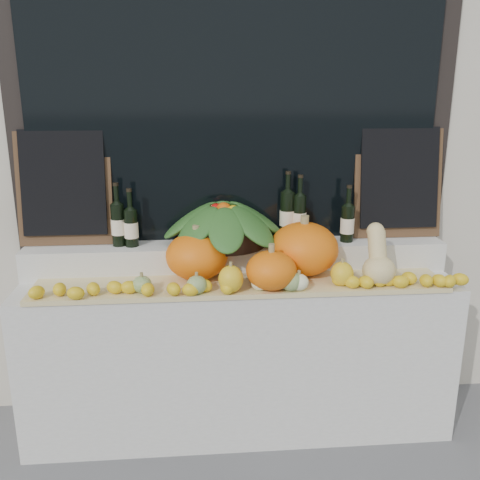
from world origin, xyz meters
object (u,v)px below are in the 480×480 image
at_px(pumpkin_left, 197,256).
at_px(wine_bottle_tall, 287,215).
at_px(butternut_squash, 378,261).
at_px(pumpkin_right, 304,249).
at_px(produce_bowl, 224,223).

xyz_separation_m(pumpkin_left, wine_bottle_tall, (0.51, 0.21, 0.15)).
bearing_deg(butternut_squash, pumpkin_right, 154.66).
height_order(produce_bowl, wine_bottle_tall, wine_bottle_tall).
bearing_deg(produce_bowl, wine_bottle_tall, 7.58).
height_order(pumpkin_right, wine_bottle_tall, wine_bottle_tall).
relative_size(pumpkin_left, butternut_squash, 1.08).
distance_m(pumpkin_left, produce_bowl, 0.26).
height_order(pumpkin_left, produce_bowl, produce_bowl).
xyz_separation_m(produce_bowl, wine_bottle_tall, (0.36, 0.05, 0.03)).
bearing_deg(pumpkin_left, produce_bowl, 47.95).
bearing_deg(pumpkin_left, pumpkin_right, 1.87).
xyz_separation_m(pumpkin_left, produce_bowl, (0.15, 0.17, 0.13)).
xyz_separation_m(butternut_squash, produce_bowl, (-0.76, 0.31, 0.13)).
distance_m(pumpkin_left, wine_bottle_tall, 0.57).
height_order(pumpkin_right, produce_bowl, produce_bowl).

